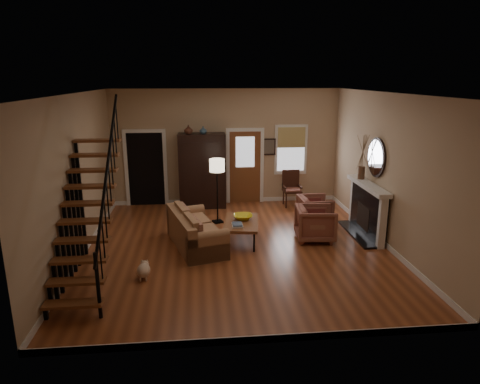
{
  "coord_description": "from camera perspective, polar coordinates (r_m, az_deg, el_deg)",
  "views": [
    {
      "loc": [
        -0.8,
        -8.68,
        3.63
      ],
      "look_at": [
        0.1,
        0.4,
        1.15
      ],
      "focal_mm": 32.0,
      "sensor_mm": 36.0,
      "label": 1
    }
  ],
  "objects": [
    {
      "name": "books",
      "position": [
        9.28,
        -0.36,
        -4.39
      ],
      "size": [
        0.23,
        0.32,
        0.06
      ],
      "primitive_type": null,
      "color": "beige",
      "rests_on": "coffee_table"
    },
    {
      "name": "dog",
      "position": [
        8.21,
        -12.73,
        -10.28
      ],
      "size": [
        0.25,
        0.41,
        0.3
      ],
      "primitive_type": null,
      "rotation": [
        0.0,
        0.0,
        -0.0
      ],
      "color": "beige",
      "rests_on": "ground"
    },
    {
      "name": "floor_lamp",
      "position": [
        10.78,
        -3.04,
        0.1
      ],
      "size": [
        0.49,
        0.49,
        1.65
      ],
      "primitive_type": null,
      "rotation": [
        0.0,
        0.0,
        0.36
      ],
      "color": "black",
      "rests_on": "ground"
    },
    {
      "name": "room",
      "position": [
        10.66,
        -3.48,
        3.68
      ],
      "size": [
        7.0,
        7.33,
        3.3
      ],
      "color": "brown",
      "rests_on": "ground"
    },
    {
      "name": "vase_b",
      "position": [
        11.82,
        -4.94,
        8.22
      ],
      "size": [
        0.2,
        0.2,
        0.21
      ],
      "primitive_type": "imported",
      "color": "#334C60",
      "rests_on": "armoire"
    },
    {
      "name": "bowl",
      "position": [
        9.71,
        0.39,
        -3.33
      ],
      "size": [
        0.44,
        0.44,
        0.11
      ],
      "primitive_type": "imported",
      "color": "yellow",
      "rests_on": "coffee_table"
    },
    {
      "name": "armchair_left",
      "position": [
        9.89,
        10.02,
        -4.15
      ],
      "size": [
        0.94,
        0.91,
        0.78
      ],
      "primitive_type": "imported",
      "rotation": [
        0.0,
        0.0,
        1.48
      ],
      "color": "maroon",
      "rests_on": "ground"
    },
    {
      "name": "vase_a",
      "position": [
        11.82,
        -6.9,
        8.26
      ],
      "size": [
        0.24,
        0.24,
        0.25
      ],
      "primitive_type": "imported",
      "color": "#4C2619",
      "rests_on": "armoire"
    },
    {
      "name": "side_chair",
      "position": [
        12.33,
        6.95,
        0.43
      ],
      "size": [
        0.54,
        0.54,
        1.02
      ],
      "primitive_type": null,
      "color": "#3A1D12",
      "rests_on": "ground"
    },
    {
      "name": "armoire",
      "position": [
        12.11,
        -5.06,
        2.84
      ],
      "size": [
        1.3,
        0.6,
        2.1
      ],
      "primitive_type": null,
      "color": "black",
      "rests_on": "ground"
    },
    {
      "name": "armchair_right",
      "position": [
        10.95,
        9.94,
        -2.4
      ],
      "size": [
        0.82,
        0.79,
        0.72
      ],
      "primitive_type": "imported",
      "rotation": [
        0.0,
        0.0,
        1.6
      ],
      "color": "maroon",
      "rests_on": "ground"
    },
    {
      "name": "fireplace",
      "position": [
        10.4,
        16.81,
        -1.62
      ],
      "size": [
        0.33,
        1.95,
        2.3
      ],
      "color": "black",
      "rests_on": "ground"
    },
    {
      "name": "sofa",
      "position": [
        9.44,
        -5.89,
        -5.05
      ],
      "size": [
        1.38,
        2.18,
        0.75
      ],
      "primitive_type": null,
      "rotation": [
        0.0,
        0.0,
        0.27
      ],
      "color": "#9F6D48",
      "rests_on": "ground"
    },
    {
      "name": "staircase",
      "position": [
        7.91,
        -19.96,
        -0.6
      ],
      "size": [
        0.94,
        2.8,
        3.2
      ],
      "primitive_type": null,
      "color": "brown",
      "rests_on": "ground"
    },
    {
      "name": "coffee_table",
      "position": [
        9.66,
        0.19,
        -5.3
      ],
      "size": [
        0.93,
        1.37,
        0.49
      ],
      "primitive_type": null,
      "rotation": [
        0.0,
        0.0,
        -0.15
      ],
      "color": "brown",
      "rests_on": "ground"
    }
  ]
}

